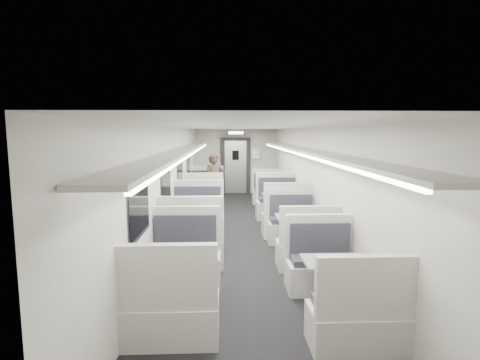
{
  "coord_description": "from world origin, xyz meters",
  "views": [
    {
      "loc": [
        -0.39,
        -7.96,
        2.29
      ],
      "look_at": [
        -0.05,
        0.6,
        1.2
      ],
      "focal_mm": 28.0,
      "sensor_mm": 36.0,
      "label": 1
    }
  ],
  "objects": [
    {
      "name": "room",
      "position": [
        0.0,
        0.0,
        1.2
      ],
      "size": [
        3.24,
        12.24,
        2.64
      ],
      "color": "black",
      "rests_on": "ground"
    },
    {
      "name": "booth_left_a",
      "position": [
        -1.0,
        3.28,
        0.4
      ],
      "size": [
        1.1,
        2.22,
        1.19
      ],
      "color": "silver",
      "rests_on": "room"
    },
    {
      "name": "booth_left_b",
      "position": [
        -1.0,
        1.44,
        0.38
      ],
      "size": [
        1.06,
        2.15,
        1.15
      ],
      "color": "silver",
      "rests_on": "room"
    },
    {
      "name": "booth_left_c",
      "position": [
        -1.0,
        -0.84,
        0.42
      ],
      "size": [
        1.15,
        2.34,
        1.25
      ],
      "color": "silver",
      "rests_on": "room"
    },
    {
      "name": "booth_left_d",
      "position": [
        -1.0,
        -3.23,
        0.39
      ],
      "size": [
        1.06,
        2.16,
        1.15
      ],
      "color": "silver",
      "rests_on": "room"
    },
    {
      "name": "booth_right_a",
      "position": [
        1.0,
        3.2,
        0.37
      ],
      "size": [
        1.01,
        2.06,
        1.1
      ],
      "color": "silver",
      "rests_on": "room"
    },
    {
      "name": "booth_right_b",
      "position": [
        1.0,
        0.95,
        0.41
      ],
      "size": [
        1.13,
        2.28,
        1.22
      ],
      "color": "silver",
      "rests_on": "room"
    },
    {
      "name": "booth_right_c",
      "position": [
        1.0,
        -1.1,
        0.37
      ],
      "size": [
        1.02,
        2.06,
        1.1
      ],
      "color": "silver",
      "rests_on": "room"
    },
    {
      "name": "booth_right_d",
      "position": [
        1.0,
        -3.52,
        0.36
      ],
      "size": [
        1.0,
        2.03,
        1.08
      ],
      "color": "silver",
      "rests_on": "room"
    },
    {
      "name": "passenger",
      "position": [
        -0.7,
        3.09,
        0.84
      ],
      "size": [
        0.69,
        0.53,
        1.67
      ],
      "primitive_type": "imported",
      "rotation": [
        0.0,
        0.0,
        0.24
      ],
      "color": "black",
      "rests_on": "room"
    },
    {
      "name": "window_a",
      "position": [
        -1.49,
        3.4,
        1.35
      ],
      "size": [
        0.02,
        1.18,
        0.84
      ],
      "primitive_type": "cube",
      "color": "black",
      "rests_on": "room"
    },
    {
      "name": "window_b",
      "position": [
        -1.49,
        1.2,
        1.35
      ],
      "size": [
        0.02,
        1.18,
        0.84
      ],
      "primitive_type": "cube",
      "color": "black",
      "rests_on": "room"
    },
    {
      "name": "window_c",
      "position": [
        -1.49,
        -1.0,
        1.35
      ],
      "size": [
        0.02,
        1.18,
        0.84
      ],
      "primitive_type": "cube",
      "color": "black",
      "rests_on": "room"
    },
    {
      "name": "window_d",
      "position": [
        -1.49,
        -3.2,
        1.35
      ],
      "size": [
        0.02,
        1.18,
        0.84
      ],
      "primitive_type": "cube",
      "color": "black",
      "rests_on": "room"
    },
    {
      "name": "luggage_rack_left",
      "position": [
        -1.24,
        -0.3,
        1.92
      ],
      "size": [
        0.46,
        10.4,
        0.09
      ],
      "color": "silver",
      "rests_on": "room"
    },
    {
      "name": "luggage_rack_right",
      "position": [
        1.24,
        -0.3,
        1.92
      ],
      "size": [
        0.46,
        10.4,
        0.09
      ],
      "color": "silver",
      "rests_on": "room"
    },
    {
      "name": "vestibule_door",
      "position": [
        0.0,
        5.93,
        1.04
      ],
      "size": [
        1.1,
        0.13,
        2.1
      ],
      "color": "black",
      "rests_on": "room"
    },
    {
      "name": "exit_sign",
      "position": [
        0.0,
        5.44,
        2.28
      ],
      "size": [
        0.62,
        0.12,
        0.16
      ],
      "color": "black",
      "rests_on": "room"
    },
    {
      "name": "wall_notice",
      "position": [
        0.75,
        5.92,
        1.5
      ],
      "size": [
        0.32,
        0.02,
        0.4
      ],
      "primitive_type": "cube",
      "color": "white",
      "rests_on": "room"
    }
  ]
}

